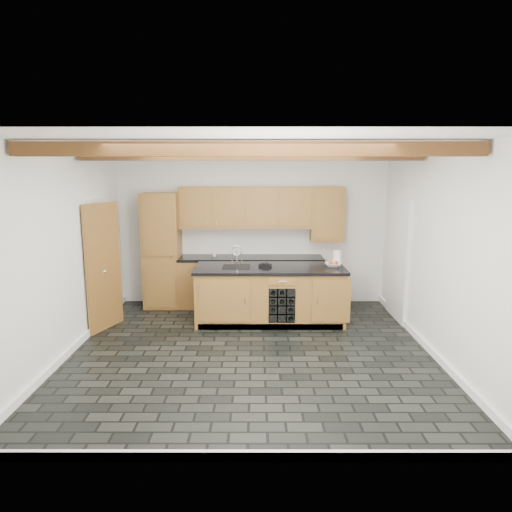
{
  "coord_description": "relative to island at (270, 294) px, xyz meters",
  "views": [
    {
      "loc": [
        0.08,
        -6.04,
        2.47
      ],
      "look_at": [
        0.07,
        0.8,
        1.2
      ],
      "focal_mm": 32.0,
      "sensor_mm": 36.0,
      "label": 1
    }
  ],
  "objects": [
    {
      "name": "ground",
      "position": [
        -0.31,
        -1.28,
        -0.46
      ],
      "size": [
        5.0,
        5.0,
        0.0
      ],
      "primitive_type": "plane",
      "color": "black",
      "rests_on": "ground"
    },
    {
      "name": "fruit_bowl",
      "position": [
        1.03,
        0.04,
        0.5
      ],
      "size": [
        0.31,
        0.31,
        0.07
      ],
      "primitive_type": "imported",
      "rotation": [
        0.0,
        0.0,
        -0.17
      ],
      "color": "white",
      "rests_on": "island"
    },
    {
      "name": "back_cabinetry",
      "position": [
        -0.68,
        0.95,
        0.51
      ],
      "size": [
        3.65,
        0.62,
        2.2
      ],
      "color": "olive",
      "rests_on": "ground"
    },
    {
      "name": "kitchen_scale",
      "position": [
        -0.08,
        0.04,
        0.49
      ],
      "size": [
        0.22,
        0.17,
        0.06
      ],
      "rotation": [
        0.0,
        0.0,
        -0.35
      ],
      "color": "black",
      "rests_on": "island"
    },
    {
      "name": "fruit_cluster",
      "position": [
        1.03,
        0.04,
        0.53
      ],
      "size": [
        0.16,
        0.17,
        0.07
      ],
      "color": "red",
      "rests_on": "fruit_bowl"
    },
    {
      "name": "mug",
      "position": [
        -1.01,
        0.95,
        0.51
      ],
      "size": [
        0.12,
        0.12,
        0.09
      ],
      "primitive_type": "imported",
      "rotation": [
        0.0,
        0.0,
        0.23
      ],
      "color": "white",
      "rests_on": "back_cabinetry"
    },
    {
      "name": "island",
      "position": [
        0.0,
        0.0,
        0.0
      ],
      "size": [
        2.48,
        0.96,
        0.93
      ],
      "color": "olive",
      "rests_on": "ground"
    },
    {
      "name": "paper_towel",
      "position": [
        1.11,
        0.11,
        0.59
      ],
      "size": [
        0.13,
        0.13,
        0.25
      ],
      "primitive_type": "cylinder",
      "color": "white",
      "rests_on": "island"
    },
    {
      "name": "faucet",
      "position": [
        -0.56,
        0.05,
        0.5
      ],
      "size": [
        0.45,
        0.4,
        0.34
      ],
      "color": "black",
      "rests_on": "island"
    },
    {
      "name": "room_shell",
      "position": [
        -0.39,
        -0.75,
        1.06
      ],
      "size": [
        5.01,
        5.0,
        5.0
      ],
      "color": "white",
      "rests_on": "ground"
    }
  ]
}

